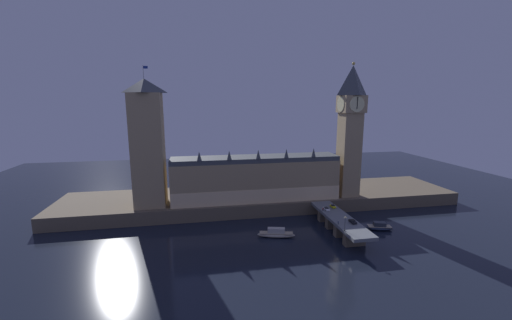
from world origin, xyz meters
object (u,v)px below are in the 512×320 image
clock_tower (350,127)px  car_southbound_trail (333,206)px  car_southbound_lead (353,221)px  boat_upstream (276,234)px  car_northbound_lead (326,209)px  victoria_tower (148,144)px  boat_downstream (379,227)px  pedestrian_far_rail (323,209)px  pedestrian_near_rail (338,222)px  street_lamp_near (345,222)px

clock_tower → car_southbound_trail: bearing=-131.3°
car_southbound_lead → boat_upstream: 33.40m
car_northbound_lead → car_southbound_lead: (4.58, -17.41, 0.05)m
victoria_tower → boat_downstream: victoria_tower is taller
car_northbound_lead → boat_downstream: (21.41, -11.43, -6.23)m
car_southbound_trail → pedestrian_far_rail: bearing=-150.2°
pedestrian_near_rail → street_lamp_near: (-0.40, -6.75, 2.97)m
victoria_tower → car_southbound_lead: victoria_tower is taller
car_southbound_lead → pedestrian_far_rail: pedestrian_far_rail is taller
clock_tower → boat_downstream: clock_tower is taller
clock_tower → boat_downstream: 54.62m
pedestrian_near_rail → street_lamp_near: bearing=-93.4°
car_northbound_lead → car_southbound_lead: car_southbound_lead is taller
clock_tower → pedestrian_near_rail: (-23.45, -39.57, -36.95)m
pedestrian_near_rail → pedestrian_far_rail: bearing=90.0°
victoria_tower → street_lamp_near: (81.19, -48.61, -27.28)m
street_lamp_near → car_southbound_trail: bearing=75.2°
car_southbound_trail → pedestrian_far_rail: size_ratio=2.24×
car_southbound_lead → pedestrian_near_rail: bearing=-175.8°
clock_tower → street_lamp_near: bearing=-117.2°
car_northbound_lead → street_lamp_near: 25.03m
victoria_tower → boat_downstream: bearing=-18.6°
street_lamp_near → boat_upstream: street_lamp_near is taller
car_southbound_lead → car_southbound_trail: 20.22m
clock_tower → boat_upstream: (-48.68, -32.14, -43.26)m
pedestrian_near_rail → boat_upstream: pedestrian_near_rail is taller
car_northbound_lead → boat_upstream: 30.06m
clock_tower → victoria_tower: 105.28m
pedestrian_far_rail → boat_downstream: (23.70, -10.31, -6.52)m
clock_tower → pedestrian_far_rail: bearing=-135.8°
car_southbound_lead → pedestrian_far_rail: (-6.87, 16.29, 0.24)m
victoria_tower → car_southbound_trail: size_ratio=17.60×
pedestrian_far_rail → street_lamp_near: (-0.40, -23.55, 2.96)m
pedestrian_near_rail → car_southbound_lead: bearing=4.2°
car_northbound_lead → pedestrian_far_rail: (-2.29, -1.12, 0.28)m
victoria_tower → car_southbound_lead: 102.29m
pedestrian_far_rail → boat_upstream: size_ratio=0.10×
car_northbound_lead → pedestrian_far_rail: 2.56m
car_southbound_lead → street_lamp_near: street_lamp_near is taller
car_southbound_lead → pedestrian_far_rail: bearing=112.9°
pedestrian_far_rail → boat_upstream: (-25.23, -9.36, -6.33)m
car_southbound_trail → pedestrian_far_rail: pedestrian_far_rail is taller
pedestrian_far_rail → boat_upstream: 27.64m
boat_upstream → victoria_tower: bearing=148.6°
street_lamp_near → car_southbound_lead: bearing=45.0°
clock_tower → car_southbound_trail: size_ratio=18.51×
clock_tower → car_southbound_lead: 56.42m
clock_tower → pedestrian_near_rail: clock_tower is taller
car_southbound_trail → pedestrian_near_rail: (-6.87, -20.72, 0.25)m
street_lamp_near → boat_upstream: bearing=150.3°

